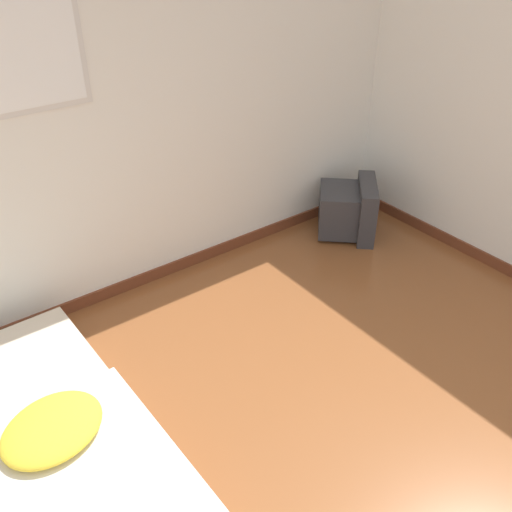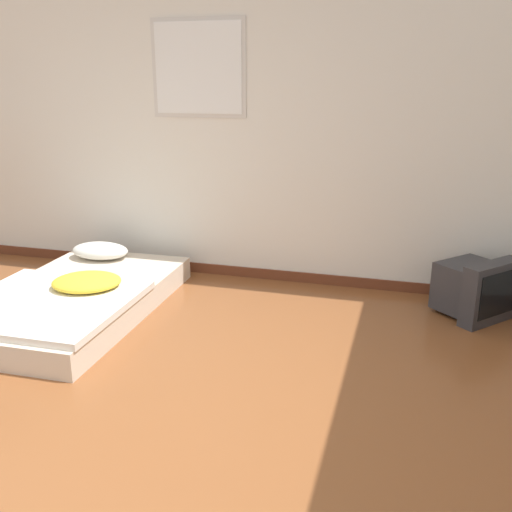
# 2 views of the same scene
# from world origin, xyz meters

# --- Properties ---
(wall_back) EXTENTS (7.76, 0.08, 2.60)m
(wall_back) POSITION_xyz_m (-0.00, 2.96, 1.29)
(wall_back) COLOR white
(wall_back) RESTS_ON ground_plane
(mattress_bed) EXTENTS (1.19, 1.97, 0.33)m
(mattress_bed) POSITION_xyz_m (-0.83, 1.77, 0.12)
(mattress_bed) COLOR beige
(mattress_bed) RESTS_ON ground_plane
(crt_tv) EXTENTS (0.66, 0.67, 0.46)m
(crt_tv) POSITION_xyz_m (2.14, 2.55, 0.22)
(crt_tv) COLOR #333338
(crt_tv) RESTS_ON ground_plane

